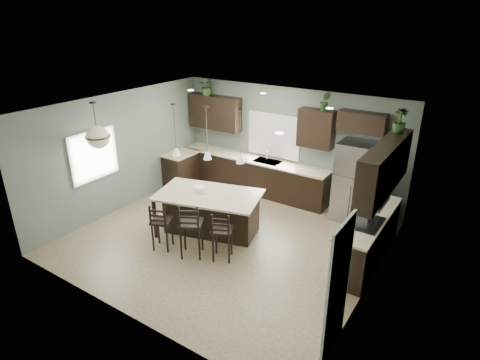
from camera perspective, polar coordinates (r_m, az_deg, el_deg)
name	(u,v)px	position (r m, az deg, el deg)	size (l,w,h in m)	color
ground	(226,239)	(8.63, -2.04, -8.40)	(6.00, 6.00, 0.00)	#9E8466
pantry_door	(338,288)	(5.78, 13.73, -14.64)	(0.04, 0.82, 2.04)	white
window_back	(274,135)	(10.33, 4.84, 6.34)	(1.35, 0.02, 1.00)	white
window_left	(93,155)	(9.42, -20.14, 3.33)	(0.02, 1.10, 1.00)	white
left_return_cabs	(181,170)	(11.15, -8.37, 1.46)	(0.60, 0.90, 0.90)	black
left_return_countertop	(181,154)	(10.98, -8.43, 3.73)	(0.66, 0.96, 0.04)	beige
back_lower_cabs	(253,175)	(10.68, 1.80, 0.71)	(4.20, 0.60, 0.90)	black
back_countertop	(252,159)	(10.49, 1.77, 3.05)	(4.20, 0.66, 0.04)	beige
sink_inset	(267,161)	(10.27, 3.91, 2.66)	(0.70, 0.45, 0.01)	gray
faucet	(267,156)	(10.20, 3.85, 3.37)	(0.02, 0.02, 0.28)	silver
back_upper_left	(215,112)	(11.02, -3.58, 9.58)	(1.55, 0.34, 0.90)	black
back_upper_right	(316,129)	(9.60, 10.80, 7.20)	(0.85, 0.34, 0.90)	black
fridge_header	(362,122)	(9.19, 17.00, 7.85)	(1.05, 0.34, 0.45)	black
right_lower_cabs	(367,239)	(8.12, 17.62, -8.07)	(0.60, 2.35, 0.90)	black
right_countertop	(369,218)	(7.90, 17.88, -5.10)	(0.66, 2.35, 0.04)	beige
cooktop	(365,222)	(7.65, 17.31, -5.76)	(0.58, 0.75, 0.02)	black
wall_oven_front	(347,241)	(7.95, 14.92, -8.41)	(0.01, 0.72, 0.60)	gray
right_upper_cabs	(385,168)	(7.46, 19.92, 1.65)	(0.34, 2.35, 0.90)	black
microwave	(375,193)	(7.37, 18.59, -1.81)	(0.40, 0.75, 0.40)	gray
refrigerator	(356,182)	(9.40, 16.23, -0.30)	(0.90, 0.74, 1.85)	#96979E
kitchen_island	(209,213)	(8.68, -4.38, -4.76)	(2.17, 1.23, 0.92)	black
serving_dish	(200,190)	(8.52, -5.73, -1.38)	(0.24, 0.24, 0.14)	white
bar_stool_left	(162,226)	(8.22, -11.04, -6.42)	(0.38, 0.38, 1.02)	black
bar_stool_center	(191,229)	(7.87, -6.95, -6.93)	(0.44, 0.44, 1.18)	black
bar_stool_right	(222,235)	(7.74, -2.55, -7.85)	(0.39, 0.39, 1.05)	black
pendant_left	(175,130)	(8.30, -9.26, 7.01)	(0.17, 0.17, 1.10)	white
pendant_center	(207,133)	(8.01, -4.76, 6.64)	(0.17, 0.17, 1.10)	silver
pendant_right	(240,136)	(7.77, 0.03, 6.22)	(0.17, 0.17, 1.10)	white
chandelier	(96,126)	(8.85, -19.80, 7.30)	(0.52, 0.52, 0.99)	beige
plant_back_left	(207,86)	(10.99, -4.68, 13.13)	(0.41, 0.36, 0.46)	#324F22
plant_back_right	(325,101)	(9.35, 12.01, 10.89)	(0.23, 0.19, 0.42)	#2C4F22
plant_right_wall	(400,121)	(7.99, 21.77, 7.84)	(0.25, 0.25, 0.45)	#2D5224
room_shell	(225,164)	(7.88, -2.21, 2.22)	(6.00, 6.00, 6.00)	slate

